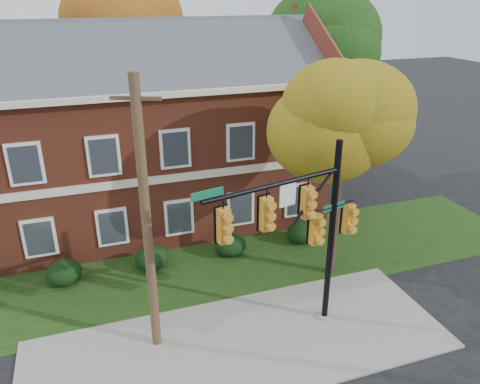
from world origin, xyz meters
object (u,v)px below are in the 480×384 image
object	(u,v)px
tree_far_rear	(129,28)
traffic_signal	(304,224)
hedge_far_right	(302,232)
utility_pole	(147,223)
hedge_left	(64,273)
tree_right_rear	(332,46)
hedge_right	(231,244)
hedge_center	(152,258)
tree_near_right	(351,117)
apartment_building	(127,124)

from	to	relation	value
tree_far_rear	traffic_signal	bearing A→B (deg)	-81.45
hedge_far_right	utility_pole	distance (m)	9.80
hedge_left	tree_right_rear	xyz separation A→B (m)	(14.81, 6.11, 7.60)
hedge_right	traffic_signal	size ratio (longest dim) A/B	0.21
hedge_right	tree_far_rear	bearing A→B (deg)	99.36
hedge_center	traffic_signal	xyz separation A→B (m)	(4.15, -5.59, 3.63)
traffic_signal	utility_pole	distance (m)	4.86
hedge_center	hedge_right	size ratio (longest dim) A/B	1.00
traffic_signal	tree_near_right	bearing A→B (deg)	29.09
hedge_right	tree_right_rear	xyz separation A→B (m)	(7.81, 6.11, 7.60)
hedge_far_right	traffic_signal	size ratio (longest dim) A/B	0.21
hedge_left	tree_far_rear	distance (m)	16.25
hedge_left	tree_near_right	distance (m)	12.68
tree_right_rear	utility_pole	size ratio (longest dim) A/B	1.19
hedge_center	hedge_right	distance (m)	3.50
utility_pole	apartment_building	bearing A→B (deg)	110.06
apartment_building	hedge_left	distance (m)	7.73
tree_far_rear	traffic_signal	distance (m)	19.47
tree_near_right	traffic_signal	distance (m)	4.83
traffic_signal	utility_pole	bearing A→B (deg)	156.55
tree_right_rear	hedge_center	bearing A→B (deg)	-151.63
hedge_center	hedge_far_right	size ratio (longest dim) A/B	1.00
apartment_building	hedge_right	distance (m)	7.73
tree_near_right	utility_pole	size ratio (longest dim) A/B	0.96
hedge_right	tree_far_rear	world-z (taller)	tree_far_rear
hedge_far_right	hedge_center	bearing A→B (deg)	180.00
tree_right_rear	utility_pole	distance (m)	16.49
hedge_left	hedge_far_right	world-z (taller)	same
hedge_left	hedge_right	bearing A→B (deg)	0.00
hedge_right	apartment_building	bearing A→B (deg)	123.67
hedge_center	tree_far_rear	xyz separation A→B (m)	(1.34, 13.09, 8.32)
hedge_far_right	tree_far_rear	distance (m)	16.51
apartment_building	hedge_far_right	bearing A→B (deg)	-36.89
hedge_right	tree_right_rear	size ratio (longest dim) A/B	0.13
hedge_right	utility_pole	size ratio (longest dim) A/B	0.16
traffic_signal	utility_pole	xyz separation A→B (m)	(-4.76, 0.89, 0.39)
hedge_right	utility_pole	bearing A→B (deg)	-131.16
hedge_left	tree_right_rear	distance (m)	17.74
apartment_building	hedge_left	world-z (taller)	apartment_building
hedge_center	hedge_right	bearing A→B (deg)	0.00
apartment_building	tree_near_right	world-z (taller)	apartment_building
hedge_far_right	hedge_left	bearing A→B (deg)	180.00
hedge_right	tree_far_rear	size ratio (longest dim) A/B	0.12
apartment_building	utility_pole	xyz separation A→B (m)	(-0.61, -9.95, -0.45)
hedge_far_right	traffic_signal	distance (m)	7.25
hedge_right	hedge_far_right	distance (m)	3.50
tree_right_rear	utility_pole	xyz separation A→B (m)	(-11.92, -10.81, -3.59)
utility_pole	tree_far_rear	bearing A→B (deg)	107.30
apartment_building	tree_right_rear	bearing A→B (deg)	4.33
hedge_center	tree_far_rear	world-z (taller)	tree_far_rear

